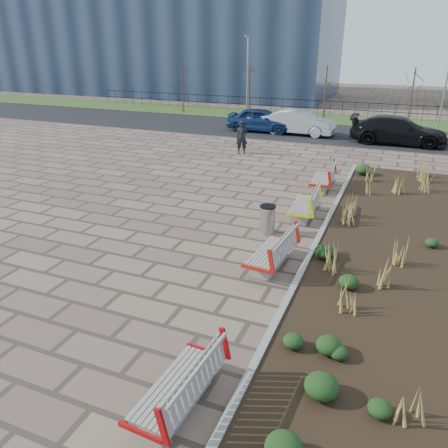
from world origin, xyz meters
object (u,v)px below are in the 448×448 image
at_px(lamp_west, 247,78).
at_px(lamp_east, 446,85).
at_px(litter_bin, 267,220).
at_px(car_silver, 299,122).
at_px(pedestrian, 242,138).
at_px(car_black, 398,130).
at_px(car_blue, 261,120).
at_px(bench_c, 303,203).
at_px(bench_b, 270,250).
at_px(bench_a, 176,383).
at_px(bench_d, 322,177).

bearing_deg(lamp_west, lamp_east, 0.00).
bearing_deg(lamp_west, litter_bin, -68.71).
xyz_separation_m(litter_bin, lamp_east, (5.74, 21.21, 2.58)).
xyz_separation_m(car_silver, lamp_east, (8.59, 5.07, 2.24)).
bearing_deg(pedestrian, car_black, 20.81).
xyz_separation_m(pedestrian, lamp_east, (10.21, 11.44, 2.15)).
bearing_deg(lamp_east, car_black, -113.41).
bearing_deg(car_black, pedestrian, 126.30).
height_order(pedestrian, lamp_west, lamp_west).
bearing_deg(car_black, lamp_west, 63.56).
bearing_deg(car_black, car_blue, 85.83).
xyz_separation_m(car_blue, lamp_west, (-2.85, 5.07, 2.24)).
relative_size(bench_c, lamp_east, 0.35).
distance_m(car_silver, lamp_west, 7.74).
height_order(bench_b, lamp_east, lamp_east).
relative_size(lamp_west, lamp_east, 1.00).
xyz_separation_m(bench_b, pedestrian, (-5.21, 11.90, 0.39)).
relative_size(litter_bin, car_blue, 0.20).
xyz_separation_m(car_silver, car_black, (6.15, -0.57, 0.02)).
bearing_deg(bench_a, lamp_east, 83.54).
relative_size(bench_a, bench_d, 1.00).
height_order(litter_bin, car_blue, car_blue).
distance_m(lamp_west, lamp_east, 14.00).
distance_m(car_blue, lamp_west, 6.23).
xyz_separation_m(bench_b, car_black, (2.56, 17.69, 0.32)).
relative_size(car_blue, lamp_west, 0.77).
bearing_deg(lamp_west, bench_b, -68.91).
height_order(car_blue, lamp_east, lamp_east).
relative_size(car_silver, car_black, 0.86).
bearing_deg(lamp_east, bench_b, -102.09).
relative_size(car_blue, car_silver, 0.97).
relative_size(litter_bin, car_silver, 0.20).
bearing_deg(pedestrian, lamp_east, 32.34).
bearing_deg(lamp_west, car_blue, -60.70).
bearing_deg(litter_bin, car_blue, 108.56).
bearing_deg(bench_b, lamp_east, 82.36).
bearing_deg(car_black, lamp_east, -23.81).
distance_m(bench_d, car_silver, 11.39).
relative_size(car_black, lamp_west, 0.92).
bearing_deg(car_silver, bench_b, -165.79).
height_order(bench_d, car_silver, car_silver).
xyz_separation_m(bench_d, litter_bin, (-0.74, -5.33, -0.04)).
bearing_deg(bench_d, bench_a, -93.64).
height_order(litter_bin, pedestrian, pedestrian).
relative_size(bench_d, car_black, 0.38).
distance_m(bench_c, lamp_west, 21.49).
height_order(car_blue, car_silver, car_blue).
distance_m(litter_bin, pedestrian, 10.76).
distance_m(bench_d, lamp_west, 18.43).
bearing_deg(car_blue, lamp_west, 28.18).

